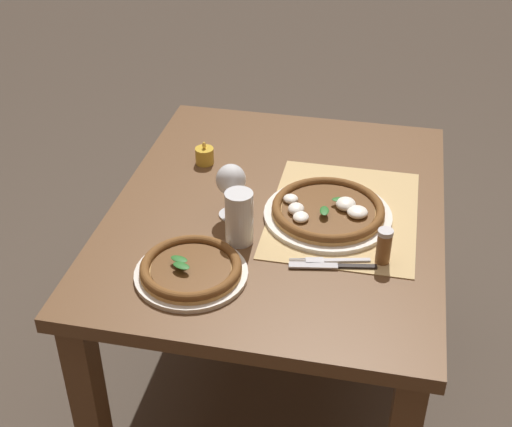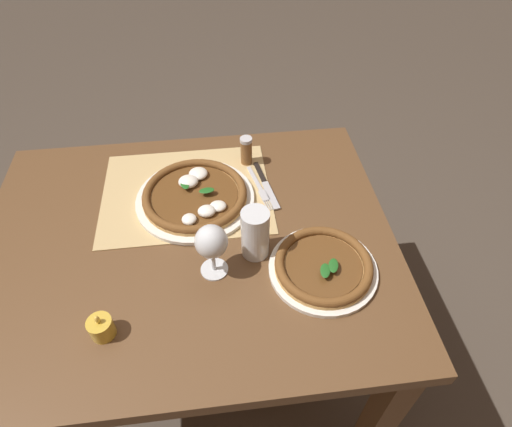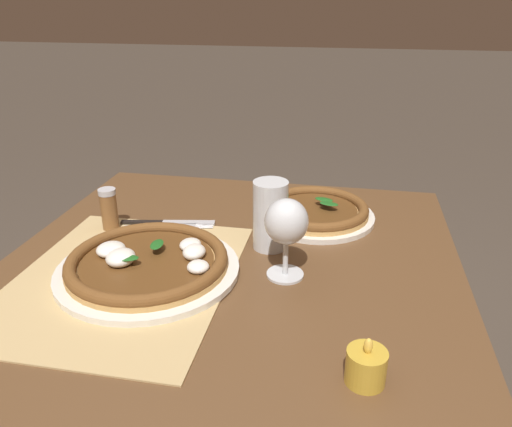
{
  "view_description": "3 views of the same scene",
  "coord_description": "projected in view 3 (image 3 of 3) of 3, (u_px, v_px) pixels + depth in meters",
  "views": [
    {
      "loc": [
        -1.61,
        -0.28,
        1.83
      ],
      "look_at": [
        -0.18,
        0.02,
        0.83
      ],
      "focal_mm": 50.0,
      "sensor_mm": 36.0,
      "label": 1
    },
    {
      "loc": [
        -0.1,
        0.77,
        1.62
      ],
      "look_at": [
        -0.19,
        0.02,
        0.84
      ],
      "focal_mm": 30.0,
      "sensor_mm": 36.0,
      "label": 2
    },
    {
      "loc": [
        0.74,
        0.21,
        1.23
      ],
      "look_at": [
        -0.24,
        0.03,
        0.78
      ],
      "focal_mm": 35.0,
      "sensor_mm": 36.0,
      "label": 3
    }
  ],
  "objects": [
    {
      "name": "pizza_far",
      "position": [
        316.0,
        211.0,
        1.17
      ],
      "size": [
        0.27,
        0.27,
        0.04
      ],
      "color": "silver",
      "rests_on": "dining_table"
    },
    {
      "name": "votive_candle",
      "position": [
        366.0,
        368.0,
        0.67
      ],
      "size": [
        0.06,
        0.06,
        0.07
      ],
      "color": "gold",
      "rests_on": "dining_table"
    },
    {
      "name": "fork",
      "position": [
        170.0,
        227.0,
        1.12
      ],
      "size": [
        0.06,
        0.2,
        0.0
      ],
      "color": "#B7B7BC",
      "rests_on": "paper_placemat"
    },
    {
      "name": "wine_glass",
      "position": [
        286.0,
        225.0,
        0.9
      ],
      "size": [
        0.08,
        0.08,
        0.16
      ],
      "color": "silver",
      "rests_on": "dining_table"
    },
    {
      "name": "knife",
      "position": [
        168.0,
        223.0,
        1.14
      ],
      "size": [
        0.05,
        0.21,
        0.01
      ],
      "color": "black",
      "rests_on": "paper_placemat"
    },
    {
      "name": "dining_table",
      "position": [
        219.0,
        340.0,
        0.94
      ],
      "size": [
        1.12,
        0.9,
        0.74
      ],
      "color": "brown",
      "rests_on": "ground"
    },
    {
      "name": "pint_glass",
      "position": [
        270.0,
        216.0,
        1.02
      ],
      "size": [
        0.07,
        0.07,
        0.15
      ],
      "color": "silver",
      "rests_on": "dining_table"
    },
    {
      "name": "pepper_shaker",
      "position": [
        109.0,
        209.0,
        1.1
      ],
      "size": [
        0.04,
        0.04,
        0.1
      ],
      "color": "brown",
      "rests_on": "dining_table"
    },
    {
      "name": "paper_placemat",
      "position": [
        123.0,
        279.0,
        0.93
      ],
      "size": [
        0.5,
        0.39,
        0.0
      ],
      "primitive_type": "cube",
      "color": "tan",
      "rests_on": "dining_table"
    },
    {
      "name": "pizza_near",
      "position": [
        148.0,
        263.0,
        0.94
      ],
      "size": [
        0.34,
        0.34,
        0.05
      ],
      "color": "silver",
      "rests_on": "paper_placemat"
    }
  ]
}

